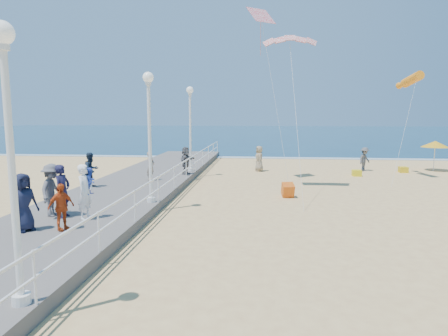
# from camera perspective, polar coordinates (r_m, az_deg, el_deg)

# --- Properties ---
(ground) EXTENTS (160.00, 160.00, 0.00)m
(ground) POSITION_cam_1_polar(r_m,az_deg,el_deg) (16.43, 8.05, -6.61)
(ground) COLOR #E4BC77
(ground) RESTS_ON ground
(ocean) EXTENTS (160.00, 90.00, 0.05)m
(ocean) POSITION_cam_1_polar(r_m,az_deg,el_deg) (81.01, 6.30, 4.95)
(ocean) COLOR #0C304C
(ocean) RESTS_ON ground
(surf_line) EXTENTS (160.00, 1.20, 0.04)m
(surf_line) POSITION_cam_1_polar(r_m,az_deg,el_deg) (36.63, 6.84, 1.46)
(surf_line) COLOR white
(surf_line) RESTS_ON ground
(boardwalk) EXTENTS (5.00, 44.00, 0.40)m
(boardwalk) POSITION_cam_1_polar(r_m,az_deg,el_deg) (17.73, -17.04, -5.14)
(boardwalk) COLOR slate
(boardwalk) RESTS_ON ground
(railing) EXTENTS (0.05, 42.00, 0.55)m
(railing) POSITION_cam_1_polar(r_m,az_deg,el_deg) (16.73, -9.43, -2.00)
(railing) COLOR white
(railing) RESTS_ON boardwalk
(lamp_post_near) EXTENTS (0.44, 0.44, 5.32)m
(lamp_post_near) POSITION_cam_1_polar(r_m,az_deg,el_deg) (8.34, -28.32, 3.99)
(lamp_post_near) COLOR white
(lamp_post_near) RESTS_ON boardwalk
(lamp_post_mid) EXTENTS (0.44, 0.44, 5.32)m
(lamp_post_mid) POSITION_cam_1_polar(r_m,az_deg,el_deg) (16.58, -10.62, 6.26)
(lamp_post_mid) COLOR white
(lamp_post_mid) RESTS_ON boardwalk
(lamp_post_far) EXTENTS (0.44, 0.44, 5.32)m
(lamp_post_far) POSITION_cam_1_polar(r_m,az_deg,el_deg) (25.34, -4.85, 6.88)
(lamp_post_far) COLOR white
(lamp_post_far) RESTS_ON boardwalk
(woman_holding_toddler) EXTENTS (0.54, 0.75, 1.93)m
(woman_holding_toddler) POSITION_cam_1_polar(r_m,az_deg,el_deg) (14.72, -19.21, -3.24)
(woman_holding_toddler) COLOR white
(woman_holding_toddler) RESTS_ON boardwalk
(toddler_held) EXTENTS (0.41, 0.50, 0.95)m
(toddler_held) POSITION_cam_1_polar(r_m,az_deg,el_deg) (14.73, -18.50, -1.78)
(toddler_held) COLOR blue
(toddler_held) RESTS_ON boardwalk
(spectator_0) EXTENTS (0.55, 0.75, 1.89)m
(spectator_0) POSITION_cam_1_polar(r_m,az_deg,el_deg) (15.29, -22.08, -3.06)
(spectator_0) COLOR #1A1937
(spectator_0) RESTS_ON boardwalk
(spectator_2) EXTENTS (0.75, 1.25, 1.90)m
(spectator_2) POSITION_cam_1_polar(r_m,az_deg,el_deg) (15.59, -23.36, -2.91)
(spectator_2) COLOR #5B5A5F
(spectator_2) RESTS_ON boardwalk
(spectator_3) EXTENTS (0.78, 0.94, 1.50)m
(spectator_3) POSITION_cam_1_polar(r_m,az_deg,el_deg) (13.62, -22.25, -5.18)
(spectator_3) COLOR #C44518
(spectator_3) RESTS_ON boardwalk
(spectator_4) EXTENTS (0.93, 1.07, 1.84)m
(spectator_4) POSITION_cam_1_polar(r_m,az_deg,el_deg) (14.01, -26.75, -4.39)
(spectator_4) COLOR #171B33
(spectator_4) RESTS_ON boardwalk
(spectator_5) EXTENTS (0.90, 1.62, 1.67)m
(spectator_5) POSITION_cam_1_polar(r_m,az_deg,el_deg) (24.26, -5.47, 1.08)
(spectator_5) COLOR #525256
(spectator_5) RESTS_ON boardwalk
(spectator_6) EXTENTS (0.49, 0.65, 1.59)m
(spectator_6) POSITION_cam_1_polar(r_m,az_deg,el_deg) (22.26, -10.44, 0.27)
(spectator_6) COLOR gray
(spectator_6) RESTS_ON boardwalk
(spectator_7) EXTENTS (0.95, 1.04, 1.74)m
(spectator_7) POSITION_cam_1_polar(r_m,az_deg,el_deg) (20.97, -18.45, -0.26)
(spectator_7) COLOR #192637
(spectator_7) RESTS_ON boardwalk
(beach_walker_a) EXTENTS (1.21, 1.20, 1.68)m
(beach_walker_a) POSITION_cam_1_polar(r_m,az_deg,el_deg) (29.97, 19.44, 1.21)
(beach_walker_a) COLOR #505155
(beach_walker_a) RESTS_ON ground
(beach_walker_c) EXTENTS (0.76, 0.99, 1.80)m
(beach_walker_c) POSITION_cam_1_polar(r_m,az_deg,el_deg) (28.18, 5.05, 1.35)
(beach_walker_c) COLOR gray
(beach_walker_c) RESTS_ON ground
(box_kite) EXTENTS (0.66, 0.79, 0.74)m
(box_kite) POSITION_cam_1_polar(r_m,az_deg,el_deg) (19.72, 9.10, -3.30)
(box_kite) COLOR red
(box_kite) RESTS_ON ground
(beach_umbrella) EXTENTS (1.90, 1.90, 2.14)m
(beach_umbrella) POSITION_cam_1_polar(r_m,az_deg,el_deg) (31.83, 27.94, 3.04)
(beach_umbrella) COLOR white
(beach_umbrella) RESTS_ON ground
(beach_chair_left) EXTENTS (0.55, 0.55, 0.40)m
(beach_chair_left) POSITION_cam_1_polar(r_m,az_deg,el_deg) (27.42, 18.43, -0.68)
(beach_chair_left) COLOR yellow
(beach_chair_left) RESTS_ON ground
(beach_chair_right) EXTENTS (0.55, 0.55, 0.40)m
(beach_chair_right) POSITION_cam_1_polar(r_m,az_deg,el_deg) (30.20, 24.23, -0.22)
(beach_chair_right) COLOR gold
(beach_chair_right) RESTS_ON ground
(kite_parafoil) EXTENTS (2.78, 0.94, 0.65)m
(kite_parafoil) POSITION_cam_1_polar(r_m,az_deg,el_deg) (21.73, 9.42, 17.88)
(kite_parafoil) COLOR red
(kite_windsock) EXTENTS (1.07, 3.01, 1.15)m
(kite_windsock) POSITION_cam_1_polar(r_m,az_deg,el_deg) (27.43, 25.30, 11.38)
(kite_windsock) COLOR orange
(kite_diamond_redwhite) EXTENTS (1.76, 1.69, 0.99)m
(kite_diamond_redwhite) POSITION_cam_1_polar(r_m,az_deg,el_deg) (24.71, 5.29, 20.89)
(kite_diamond_redwhite) COLOR red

